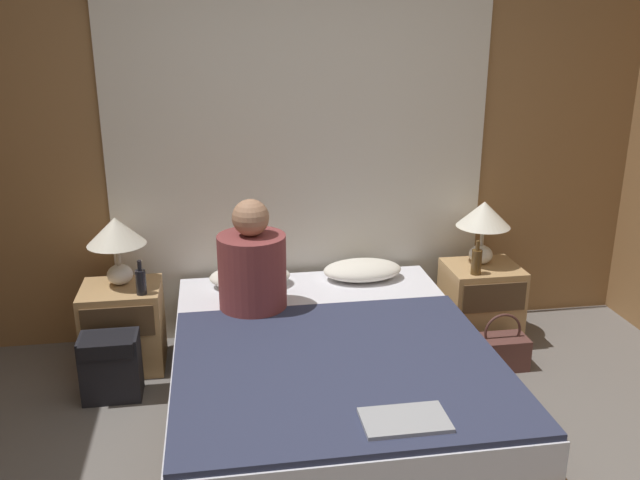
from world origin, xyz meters
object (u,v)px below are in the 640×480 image
at_px(lamp_right, 484,219).
at_px(beer_bottle_on_left_stand, 141,281).
at_px(nightstand_left, 124,327).
at_px(laptop_on_bed, 405,420).
at_px(lamp_left, 116,237).
at_px(handbag_on_floor, 501,351).
at_px(person_left_in_bed, 252,267).
at_px(bed, 329,380).
at_px(nightstand_right, 480,303).
at_px(pillow_right, 362,270).
at_px(backpack_on_floor, 111,363).
at_px(beer_bottle_on_right_stand, 476,261).
at_px(pillow_left, 250,276).

xyz_separation_m(lamp_right, beer_bottle_on_left_stand, (-2.11, -0.18, -0.22)).
distance_m(nightstand_left, laptop_on_bed, 2.03).
height_order(lamp_left, handbag_on_floor, lamp_left).
xyz_separation_m(lamp_left, person_left_in_bed, (0.77, -0.34, -0.11)).
xyz_separation_m(bed, beer_bottle_on_left_stand, (-0.99, 0.61, 0.37)).
height_order(nightstand_right, beer_bottle_on_left_stand, beer_bottle_on_left_stand).
height_order(bed, beer_bottle_on_left_stand, beer_bottle_on_left_stand).
height_order(lamp_left, pillow_right, lamp_left).
distance_m(nightstand_left, backpack_on_floor, 0.37).
bearing_deg(backpack_on_floor, bed, -17.80).
bearing_deg(lamp_right, laptop_on_bed, -120.83).
bearing_deg(beer_bottle_on_left_stand, bed, -31.91).
distance_m(beer_bottle_on_right_stand, handbag_on_floor, 0.56).
relative_size(pillow_right, backpack_on_floor, 1.33).
height_order(lamp_right, person_left_in_bed, person_left_in_bed).
bearing_deg(bed, nightstand_left, 146.76).
bearing_deg(backpack_on_floor, laptop_on_bed, -41.60).
bearing_deg(bed, person_left_in_bed, 128.42).
height_order(laptop_on_bed, handbag_on_floor, laptop_on_bed).
bearing_deg(nightstand_left, pillow_right, 3.51).
height_order(pillow_right, beer_bottle_on_right_stand, beer_bottle_on_right_stand).
bearing_deg(laptop_on_bed, nightstand_right, 58.26).
bearing_deg(laptop_on_bed, handbag_on_floor, 50.91).
relative_size(bed, beer_bottle_on_right_stand, 9.44).
bearing_deg(beer_bottle_on_left_stand, lamp_right, 4.84).
bearing_deg(pillow_right, beer_bottle_on_right_stand, -17.73).
height_order(bed, nightstand_right, nightstand_right).
distance_m(pillow_left, beer_bottle_on_left_stand, 0.67).
relative_size(lamp_right, laptop_on_bed, 1.17).
xyz_separation_m(bed, backpack_on_floor, (-1.16, 0.37, -0.00)).
relative_size(lamp_right, person_left_in_bed, 0.63).
xyz_separation_m(laptop_on_bed, backpack_on_floor, (-1.33, 1.18, -0.26)).
bearing_deg(nightstand_right, lamp_left, 178.58).
bearing_deg(nightstand_left, bed, -33.24).
relative_size(nightstand_right, lamp_left, 1.24).
xyz_separation_m(lamp_right, person_left_in_bed, (-1.48, -0.34, -0.11)).
distance_m(nightstand_right, beer_bottle_on_right_stand, 0.37).
xyz_separation_m(beer_bottle_on_left_stand, laptop_on_bed, (1.16, -1.42, -0.11)).
bearing_deg(backpack_on_floor, beer_bottle_on_left_stand, 54.64).
height_order(lamp_left, lamp_right, same).
bearing_deg(nightstand_left, beer_bottle_on_left_stand, -41.65).
xyz_separation_m(pillow_right, laptop_on_bed, (-0.19, -1.63, -0.02)).
bearing_deg(lamp_left, handbag_on_floor, -11.06).
bearing_deg(backpack_on_floor, person_left_in_bed, 5.79).
relative_size(lamp_right, beer_bottle_on_left_stand, 2.01).
height_order(bed, pillow_left, pillow_left).
relative_size(backpack_on_floor, handbag_on_floor, 1.06).
distance_m(bed, pillow_left, 0.94).
relative_size(pillow_right, beer_bottle_on_right_stand, 2.30).
xyz_separation_m(beer_bottle_on_left_stand, handbag_on_floor, (2.10, -0.26, -0.48)).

